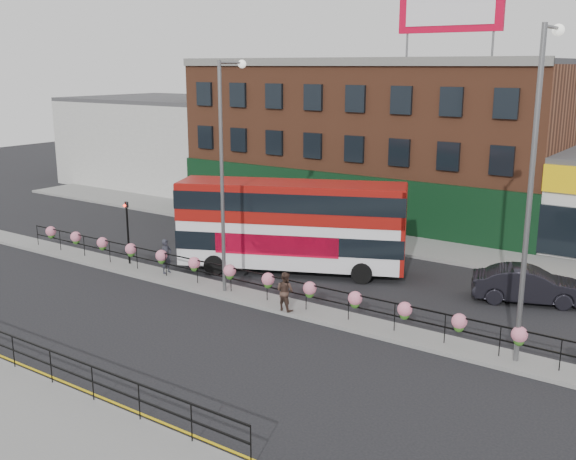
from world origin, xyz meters
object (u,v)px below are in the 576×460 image
Objects in this scene: double_decker_bus at (292,218)px; pedestrian_a at (166,256)px; pedestrian_b at (285,291)px; car at (529,285)px; lamp_column_west at (225,158)px; lamp_column_east at (535,168)px.

pedestrian_a is at bearing -138.58° from double_decker_bus.
pedestrian_a is at bearing -2.07° from pedestrian_b.
pedestrian_a is at bearing 90.87° from car.
pedestrian_a is 6.49m from lamp_column_west.
lamp_column_east reaches higher than pedestrian_a.
pedestrian_a is 0.15× the size of lamp_column_east.
lamp_column_east is at bearing -170.31° from pedestrian_b.
pedestrian_b is (-7.79, -7.10, 0.19)m from car.
double_decker_bus is 6.36m from pedestrian_a.
lamp_column_east is (9.25, 0.83, 5.76)m from pedestrian_b.
pedestrian_b is 10.93m from lamp_column_east.
pedestrian_a is at bearing 179.78° from lamp_column_east.
lamp_column_east is (12.89, 0.11, 0.64)m from lamp_column_west.
lamp_column_west reaches higher than pedestrian_a.
double_decker_bus reaches higher than pedestrian_b.
car is at bearing -64.77° from pedestrian_a.
pedestrian_b is at bearing -11.18° from lamp_column_west.
lamp_column_west is (-3.63, 0.72, 5.12)m from pedestrian_b.
double_decker_bus is 5.42m from lamp_column_west.
car is at bearing 103.10° from lamp_column_east.
car is 16.63m from pedestrian_a.
lamp_column_east reaches higher than lamp_column_west.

